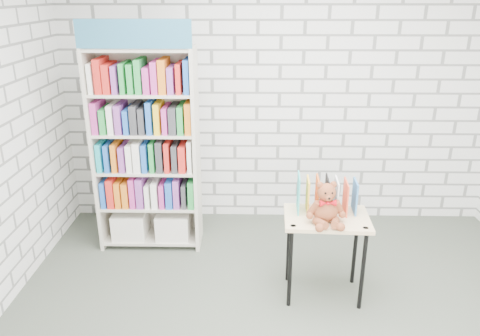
{
  "coord_description": "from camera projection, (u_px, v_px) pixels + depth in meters",
  "views": [
    {
      "loc": [
        -0.31,
        -2.81,
        2.39
      ],
      "look_at": [
        -0.39,
        0.95,
        0.96
      ],
      "focal_mm": 35.0,
      "sensor_mm": 36.0,
      "label": 1
    }
  ],
  "objects": [
    {
      "name": "table_books",
      "position": [
        327.0,
        195.0,
        3.75
      ],
      "size": [
        0.47,
        0.23,
        0.28
      ],
      "color": "#29B1AD",
      "rests_on": "display_table"
    },
    {
      "name": "room_shell",
      "position": [
        301.0,
        97.0,
        2.83
      ],
      "size": [
        4.52,
        4.02,
        2.81
      ],
      "color": "silver",
      "rests_on": "ground"
    },
    {
      "name": "ground",
      "position": [
        289.0,
        335.0,
        3.46
      ],
      "size": [
        4.5,
        4.5,
        0.0
      ],
      "primitive_type": "plane",
      "color": "#40473C",
      "rests_on": "ground"
    },
    {
      "name": "display_table",
      "position": [
        326.0,
        228.0,
        3.73
      ],
      "size": [
        0.69,
        0.49,
        0.72
      ],
      "color": "#DDBA85",
      "rests_on": "ground"
    },
    {
      "name": "teddy_bear",
      "position": [
        326.0,
        207.0,
        3.55
      ],
      "size": [
        0.31,
        0.29,
        0.33
      ],
      "color": "brown",
      "rests_on": "display_table"
    },
    {
      "name": "bookshelf",
      "position": [
        147.0,
        149.0,
        4.41
      ],
      "size": [
        0.97,
        0.38,
        2.18
      ],
      "color": "beige",
      "rests_on": "ground"
    }
  ]
}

